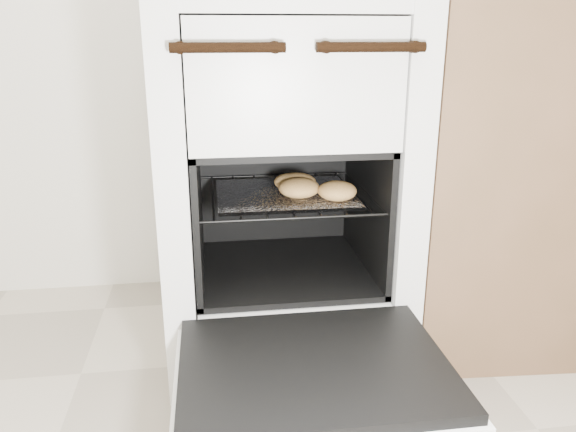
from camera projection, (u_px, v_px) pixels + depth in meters
The scene contains 6 objects.
stove at pixel (280, 181), 1.44m from camera, with size 0.58×0.65×0.89m.
oven_door at pixel (314, 370), 1.06m from camera, with size 0.52×0.41×0.04m.
oven_rack at pixel (284, 194), 1.39m from camera, with size 0.42×0.41×0.01m.
foil_sheet at pixel (285, 194), 1.37m from camera, with size 0.33×0.29×0.01m, color white.
baked_rolls at pixel (306, 186), 1.34m from camera, with size 0.21×0.22×0.04m.
counter at pixel (573, 147), 1.55m from camera, with size 1.00×0.67×1.00m, color brown.
Camera 1 is at (0.00, -0.21, 0.80)m, focal length 35.00 mm.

